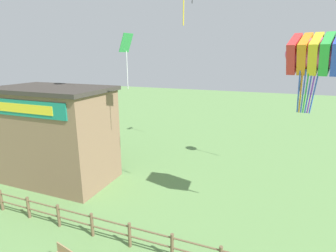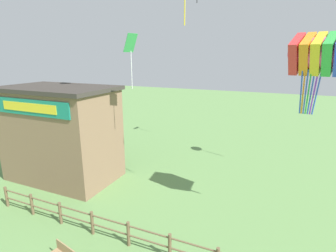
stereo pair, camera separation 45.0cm
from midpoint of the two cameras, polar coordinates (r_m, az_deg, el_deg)
The scene contains 5 objects.
wooden_fence at distance 11.59m, azimuth -3.10°, elevation -23.27°, with size 17.21×0.14×1.13m.
seaside_building at distance 18.05m, azimuth -21.52°, elevation -1.48°, with size 7.08×4.33×6.02m.
kite_rainbow_parafoil at distance 12.07m, azimuth 30.91°, elevation 13.30°, with size 2.64×2.21×3.21m.
kite_cyan_delta at distance 18.42m, azimuth 29.52°, elevation 14.94°, with size 1.21×1.19×3.14m.
kite_green_diamond at distance 17.67m, azimuth -7.35°, elevation 16.30°, with size 0.68×0.98×3.51m.
Camera 2 is at (4.37, -2.05, 7.79)m, focal length 28.00 mm.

